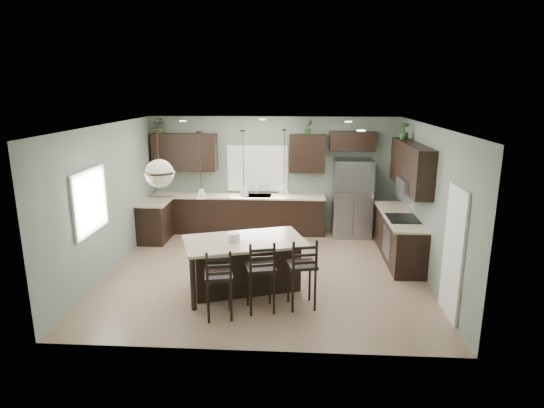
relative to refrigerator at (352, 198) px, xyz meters
The scene contains 33 objects.
ground 3.16m from the refrigerator, 128.52° to the right, with size 6.00×6.00×0.00m, color #9E8466.
pantry_door 4.06m from the refrigerator, 74.37° to the right, with size 0.04×0.82×2.04m, color white.
window_back 2.39m from the refrigerator, behind, with size 1.35×0.02×1.00m, color white.
window_left 5.84m from the refrigerator, 146.98° to the right, with size 0.02×1.10×1.00m, color white.
left_return_cabs 4.65m from the refrigerator, behind, with size 0.60×0.90×0.90m, color black.
left_return_countertop 4.61m from the refrigerator, behind, with size 0.66×0.96×0.04m, color #BDAE8F.
back_lower_cabs 2.77m from the refrigerator, behind, with size 4.20×0.60×0.90m, color black.
back_countertop 2.73m from the refrigerator, behind, with size 4.20×0.66×0.04m, color #BDAE8F.
sink_inset 2.28m from the refrigerator, behind, with size 0.70×0.45×0.01m, color gray.
faucet 2.29m from the refrigerator, behind, with size 0.02×0.02×0.28m, color silver.
back_upper_left 4.16m from the refrigerator, behind, with size 1.55×0.34×0.90m, color black.
back_upper_right 1.51m from the refrigerator, 168.61° to the left, with size 0.85×0.34×0.90m, color black.
fridge_header 1.34m from the refrigerator, 98.04° to the left, with size 1.05×0.34×0.45m, color black.
right_lower_cabs 1.76m from the refrigerator, 61.15° to the right, with size 0.60×2.35×0.90m, color black.
right_countertop 1.69m from the refrigerator, 61.75° to the right, with size 0.66×2.35×0.04m, color #BDAE8F.
cooktop 1.94m from the refrigerator, 65.61° to the right, with size 0.58×0.75×0.02m, color black.
wall_oven_front 1.90m from the refrigerator, 73.73° to the right, with size 0.01×0.72×0.60m, color gray.
right_upper_cabs 2.04m from the refrigerator, 57.45° to the right, with size 0.34×2.35×0.90m, color black.
microwave 2.07m from the refrigerator, 62.97° to the right, with size 0.40×0.75×0.40m, color gray.
refrigerator is the anchor object (origin of this frame).
kitchen_island 3.91m from the refrigerator, 124.08° to the right, with size 2.03×1.15×0.92m, color black.
serving_dish 4.04m from the refrigerator, 125.79° to the right, with size 0.24×0.24×0.14m, color silver.
bar_stool_left 4.88m from the refrigerator, 120.25° to the right, with size 0.42×0.42×1.14m, color black.
bar_stool_center 4.36m from the refrigerator, 115.01° to the right, with size 0.44×0.44×1.20m, color black.
bar_stool_right 3.98m from the refrigerator, 107.50° to the right, with size 0.44×0.44×1.19m, color black.
pendant_left 4.65m from the refrigerator, 129.51° to the right, with size 0.17×0.17×1.10m, color white, non-canonical shape.
pendant_center 4.10m from the refrigerator, 124.08° to the right, with size 0.17×0.17×1.10m, color white, non-canonical shape.
pendant_right 3.60m from the refrigerator, 116.85° to the right, with size 0.17×0.17×1.10m, color white, non-canonical shape.
chandelier 4.98m from the refrigerator, 138.97° to the right, with size 0.52×0.52×0.99m, color beige, non-canonical shape.
plant_back_left 4.89m from the refrigerator, behind, with size 0.33×0.28×0.36m, color #2B491F.
plant_back_right 1.96m from the refrigerator, 169.95° to the left, with size 0.18×0.15×0.33m, color #305726.
plant_right_wall 2.06m from the refrigerator, 41.33° to the right, with size 0.20×0.20×0.35m, color #2F5023.
room_shell 3.12m from the refrigerator, 128.52° to the right, with size 6.00×6.00×6.00m.
Camera 1 is at (0.64, -8.18, 3.43)m, focal length 30.00 mm.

